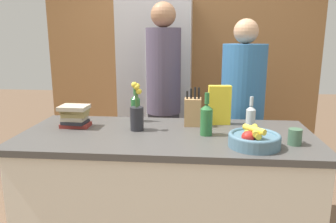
% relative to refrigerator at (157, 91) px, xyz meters
% --- Properties ---
extents(kitchen_island, '(1.87, 0.80, 0.93)m').
position_rel_refrigerator_xyz_m(kitchen_island, '(0.24, -1.42, -0.49)').
color(kitchen_island, silver).
rests_on(kitchen_island, ground_plane).
extents(back_wall_wood, '(3.07, 0.12, 2.60)m').
position_rel_refrigerator_xyz_m(back_wall_wood, '(0.24, 0.36, 0.34)').
color(back_wall_wood, olive).
rests_on(back_wall_wood, ground_plane).
extents(refrigerator, '(0.72, 0.62, 1.92)m').
position_rel_refrigerator_xyz_m(refrigerator, '(0.00, 0.00, 0.00)').
color(refrigerator, '#B7B7BC').
rests_on(refrigerator, ground_plane).
extents(fruit_bowl, '(0.29, 0.29, 0.13)m').
position_rel_refrigerator_xyz_m(fruit_bowl, '(0.75, -1.64, 0.02)').
color(fruit_bowl, slate).
rests_on(fruit_bowl, kitchen_island).
extents(knife_block, '(0.11, 0.10, 0.27)m').
position_rel_refrigerator_xyz_m(knife_block, '(0.40, -1.22, 0.07)').
color(knife_block, tan).
rests_on(knife_block, kitchen_island).
extents(flower_vase, '(0.09, 0.09, 0.32)m').
position_rel_refrigerator_xyz_m(flower_vase, '(0.04, -1.37, 0.09)').
color(flower_vase, '#232328').
rests_on(flower_vase, kitchen_island).
extents(cereal_box, '(0.16, 0.07, 0.27)m').
position_rel_refrigerator_xyz_m(cereal_box, '(0.59, -1.17, 0.11)').
color(cereal_box, yellow).
rests_on(cereal_box, kitchen_island).
extents(coffee_mug, '(0.08, 0.11, 0.09)m').
position_rel_refrigerator_xyz_m(coffee_mug, '(0.99, -1.58, 0.02)').
color(coffee_mug, '#42664C').
rests_on(coffee_mug, kitchen_island).
extents(book_stack, '(0.19, 0.16, 0.15)m').
position_rel_refrigerator_xyz_m(book_stack, '(-0.40, -1.33, 0.05)').
color(book_stack, maroon).
rests_on(book_stack, kitchen_island).
extents(bottle_oil, '(0.08, 0.08, 0.27)m').
position_rel_refrigerator_xyz_m(bottle_oil, '(0.49, -1.44, 0.08)').
color(bottle_oil, '#286633').
rests_on(bottle_oil, kitchen_island).
extents(bottle_vinegar, '(0.07, 0.07, 0.27)m').
position_rel_refrigerator_xyz_m(bottle_vinegar, '(-0.01, -1.14, 0.08)').
color(bottle_vinegar, '#286633').
rests_on(bottle_vinegar, kitchen_island).
extents(bottle_wine, '(0.06, 0.06, 0.23)m').
position_rel_refrigerator_xyz_m(bottle_wine, '(0.78, -1.31, 0.06)').
color(bottle_wine, '#B2BCC1').
rests_on(bottle_wine, kitchen_island).
extents(person_at_sink, '(0.30, 0.30, 1.81)m').
position_rel_refrigerator_xyz_m(person_at_sink, '(0.14, -0.61, 0.08)').
color(person_at_sink, '#383842').
rests_on(person_at_sink, ground_plane).
extents(person_in_blue, '(0.35, 0.35, 1.67)m').
position_rel_refrigerator_xyz_m(person_in_blue, '(0.80, -0.75, -0.02)').
color(person_in_blue, '#383842').
rests_on(person_in_blue, ground_plane).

